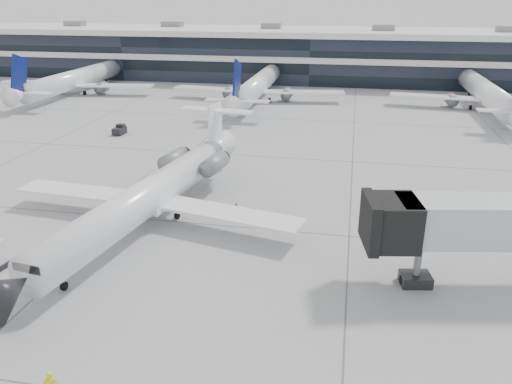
# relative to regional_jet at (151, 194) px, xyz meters

# --- Properties ---
(ground) EXTENTS (220.00, 220.00, 0.00)m
(ground) POSITION_rel_regional_jet_xyz_m (6.79, 0.36, -2.63)
(ground) COLOR gray
(ground) RESTS_ON ground
(terminal) EXTENTS (170.00, 22.00, 10.00)m
(terminal) POSITION_rel_regional_jet_xyz_m (6.79, 82.36, 2.37)
(terminal) COLOR black
(terminal) RESTS_ON ground
(bg_jet_left) EXTENTS (32.00, 40.00, 9.60)m
(bg_jet_left) POSITION_rel_regional_jet_xyz_m (-38.21, 55.36, -2.63)
(bg_jet_left) COLOR white
(bg_jet_left) RESTS_ON ground
(bg_jet_center) EXTENTS (32.00, 40.00, 9.60)m
(bg_jet_center) POSITION_rel_regional_jet_xyz_m (-1.21, 55.36, -2.63)
(bg_jet_center) COLOR white
(bg_jet_center) RESTS_ON ground
(bg_jet_right) EXTENTS (32.00, 40.00, 9.60)m
(bg_jet_right) POSITION_rel_regional_jet_xyz_m (38.79, 55.36, -2.63)
(bg_jet_right) COLOR white
(bg_jet_right) RESTS_ON ground
(regional_jet) EXTENTS (26.70, 33.31, 7.70)m
(regional_jet) POSITION_rel_regional_jet_xyz_m (0.00, 0.00, 0.00)
(regional_jet) COLOR white
(regional_jet) RESTS_ON ground
(traffic_cone) EXTENTS (0.44, 0.44, 0.60)m
(traffic_cone) POSITION_rel_regional_jet_xyz_m (6.37, 4.36, -2.35)
(traffic_cone) COLOR #D73D0B
(traffic_cone) RESTS_ON ground
(far_tug) EXTENTS (1.39, 2.23, 1.38)m
(far_tug) POSITION_rel_regional_jet_xyz_m (-15.78, 26.83, -2.01)
(far_tug) COLOR black
(far_tug) RESTS_ON ground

